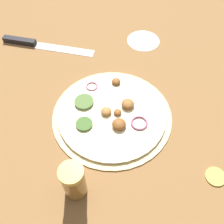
% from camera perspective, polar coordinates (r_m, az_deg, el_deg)
% --- Properties ---
extents(ground_plane, '(3.00, 3.00, 0.00)m').
position_cam_1_polar(ground_plane, '(0.71, -0.00, -0.84)').
color(ground_plane, brown).
extents(pizza, '(0.32, 0.32, 0.03)m').
position_cam_1_polar(pizza, '(0.70, -0.05, -0.48)').
color(pizza, beige).
rests_on(pizza, ground_plane).
extents(knife, '(0.29, 0.18, 0.02)m').
position_cam_1_polar(knife, '(0.94, -17.03, 14.14)').
color(knife, silver).
rests_on(knife, ground_plane).
extents(spice_jar, '(0.05, 0.05, 0.10)m').
position_cam_1_polar(spice_jar, '(0.57, -8.34, -14.70)').
color(spice_jar, olive).
rests_on(spice_jar, ground_plane).
extents(loose_cap, '(0.05, 0.05, 0.01)m').
position_cam_1_polar(loose_cap, '(0.66, 21.65, -12.87)').
color(loose_cap, gold).
rests_on(loose_cap, ground_plane).
extents(flour_patch, '(0.11, 0.11, 0.00)m').
position_cam_1_polar(flour_patch, '(0.93, 6.83, 15.19)').
color(flour_patch, white).
rests_on(flour_patch, ground_plane).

